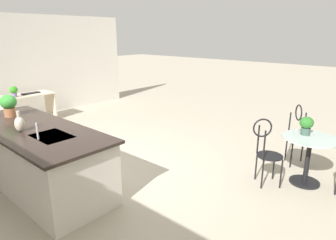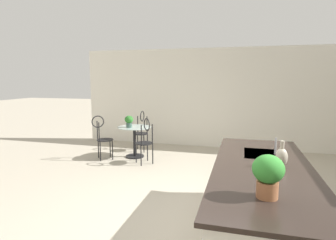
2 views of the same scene
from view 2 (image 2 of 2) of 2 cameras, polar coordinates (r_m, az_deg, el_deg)
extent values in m
plane|color=#B2A893|center=(3.96, 4.73, -19.90)|extent=(40.00, 40.00, 0.00)
cube|color=silver|center=(7.73, 10.58, 4.38)|extent=(0.12, 7.80, 2.70)
cube|color=white|center=(3.45, 18.49, -16.60)|extent=(2.70, 0.96, 0.88)
cube|color=#2D231E|center=(3.29, 18.87, -9.30)|extent=(2.80, 1.06, 0.04)
cube|color=#B2B5BA|center=(3.82, 18.35, -6.76)|extent=(0.56, 0.40, 0.03)
cylinder|color=black|center=(6.86, -6.80, -7.37)|extent=(0.44, 0.44, 0.03)
cylinder|color=black|center=(6.77, -6.85, -4.42)|extent=(0.07, 0.07, 0.69)
cylinder|color=#B2C6C1|center=(6.70, -6.90, -1.46)|extent=(0.80, 0.80, 0.01)
cylinder|color=black|center=(7.18, -4.96, -4.89)|extent=(0.02, 0.02, 0.45)
cylinder|color=black|center=(7.28, -7.04, -4.75)|extent=(0.02, 0.02, 0.45)
cylinder|color=black|center=(7.44, -4.23, -4.42)|extent=(0.02, 0.02, 0.45)
cylinder|color=black|center=(7.54, -6.25, -4.28)|extent=(0.02, 0.02, 0.45)
cylinder|color=black|center=(7.31, -5.64, -2.79)|extent=(0.38, 0.38, 0.02)
cylinder|color=black|center=(7.37, -4.31, -0.98)|extent=(0.02, 0.02, 0.45)
cylinder|color=black|center=(7.46, -6.20, -0.90)|extent=(0.02, 0.02, 0.45)
torus|color=black|center=(7.38, -5.29, 0.79)|extent=(0.28, 0.03, 0.28)
cylinder|color=black|center=(6.92, -11.76, -5.57)|extent=(0.03, 0.03, 0.45)
cylinder|color=black|center=(6.65, -11.29, -6.12)|extent=(0.03, 0.03, 0.45)
cylinder|color=black|center=(6.87, -14.06, -5.74)|extent=(0.03, 0.03, 0.45)
cylinder|color=black|center=(6.60, -13.69, -6.30)|extent=(0.03, 0.03, 0.45)
cylinder|color=black|center=(6.70, -12.77, -3.98)|extent=(0.53, 0.53, 0.02)
cylinder|color=black|center=(6.77, -14.27, -2.06)|extent=(0.03, 0.03, 0.45)
cylinder|color=black|center=(6.51, -13.93, -2.45)|extent=(0.03, 0.03, 0.45)
torus|color=black|center=(6.60, -14.17, -0.34)|extent=(0.19, 0.24, 0.28)
cylinder|color=black|center=(6.36, -6.54, -6.68)|extent=(0.03, 0.03, 0.45)
cylinder|color=black|center=(6.46, -4.23, -6.40)|extent=(0.03, 0.03, 0.45)
cylinder|color=black|center=(6.11, -5.54, -7.30)|extent=(0.03, 0.03, 0.45)
cylinder|color=black|center=(6.22, -3.15, -6.98)|extent=(0.03, 0.03, 0.45)
cylinder|color=black|center=(6.23, -4.89, -4.75)|extent=(0.54, 0.54, 0.02)
cylinder|color=black|center=(6.00, -5.47, -3.17)|extent=(0.03, 0.03, 0.45)
cylinder|color=black|center=(6.10, -3.23, -2.94)|extent=(0.03, 0.03, 0.45)
torus|color=black|center=(6.01, -4.36, -0.95)|extent=(0.22, 0.21, 0.28)
cylinder|color=#B2B5BA|center=(3.80, 21.15, -5.01)|extent=(0.02, 0.02, 0.22)
cylinder|color=#385147|center=(6.63, -7.97, -1.05)|extent=(0.14, 0.14, 0.11)
ellipsoid|color=#2B6D27|center=(6.61, -7.99, 0.11)|extent=(0.20, 0.20, 0.18)
cylinder|color=#9E603D|center=(2.46, 19.64, -13.23)|extent=(0.17, 0.17, 0.14)
ellipsoid|color=#358E34|center=(2.40, 19.84, -9.39)|extent=(0.25, 0.25, 0.23)
ellipsoid|color=#BCB29E|center=(3.32, 22.22, -7.07)|extent=(0.13, 0.13, 0.21)
cylinder|color=#BCB29E|center=(3.29, 22.36, -4.65)|extent=(0.04, 0.04, 0.08)
camera|label=1|loc=(7.51, 30.68, 9.89)|focal=31.44mm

